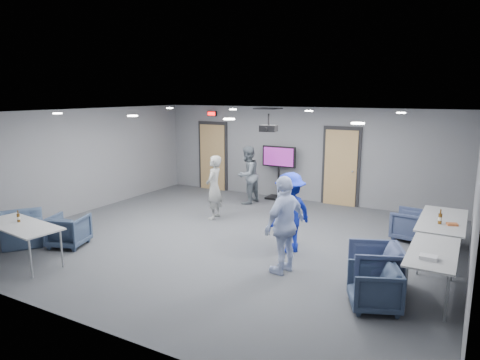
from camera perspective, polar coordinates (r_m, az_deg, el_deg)
The scene contains 29 objects.
floor at distance 9.31m, azimuth -1.07°, elevation -7.83°, with size 9.00×9.00×0.00m, color #37393F.
ceiling at distance 8.80m, azimuth -1.13°, elevation 9.01°, with size 9.00×9.00×0.00m, color silver.
wall_back at distance 12.53m, azimuth 8.12°, elevation 3.43°, with size 9.00×0.02×2.70m, color slate.
wall_front at distance 5.95m, azimuth -20.90°, elevation -6.19°, with size 9.00×0.02×2.70m, color slate.
wall_left at distance 11.84m, azimuth -20.32°, elevation 2.36°, with size 0.02×8.00×2.70m, color slate.
wall_right at distance 7.80m, azimuth 28.91°, elevation -2.79°, with size 0.02×8.00×2.70m, color slate.
door_left at distance 13.87m, azimuth -3.64°, elevation 3.12°, with size 1.06×0.17×2.24m.
door_right at distance 12.16m, azimuth 13.29°, elevation 1.65°, with size 1.06×0.17×2.24m.
exit_sign at distance 13.73m, azimuth -3.76°, elevation 8.82°, with size 0.32×0.08×0.16m.
hvac_diffuser at distance 11.51m, azimuth 3.78°, elevation 9.49°, with size 0.60×0.60×0.03m, color black.
downlights at distance 8.80m, azimuth -1.13°, elevation 8.91°, with size 6.18×3.78×0.02m.
person_a at distance 10.60m, azimuth -3.49°, elevation -0.99°, with size 0.58×0.38×1.59m, color gray.
person_b at distance 12.07m, azimuth 0.99°, elevation 0.68°, with size 0.79×0.62×1.64m, color slate.
person_c at distance 7.43m, azimuth 5.98°, elevation -5.96°, with size 1.01×0.42×1.72m, color silver.
person_d at distance 8.39m, azimuth 6.64°, elevation -4.38°, with size 1.03×0.59×1.60m, color #1829A2.
chair_right_a at distance 9.86m, azimuth 21.74°, elevation -5.58°, with size 0.69×0.71×0.65m, color #37415F.
chair_right_b at distance 7.26m, azimuth 17.60°, elevation -11.02°, with size 0.78×0.80×0.73m, color #3C4667.
chair_right_c at distance 6.67m, azimuth 17.44°, elevation -13.53°, with size 0.68×0.70×0.64m, color #334058.
chair_front_a at distance 9.47m, azimuth -21.92°, elevation -6.28°, with size 0.70×0.72×0.65m, color #334058.
chair_front_b at distance 10.02m, azimuth -27.28°, elevation -5.84°, with size 0.97×0.85×0.63m, color #3E506C.
table_right_a at distance 9.04m, azimuth 25.40°, elevation -5.00°, with size 0.81×1.96×0.73m.
table_right_b at distance 7.23m, azimuth 24.33°, elevation -8.96°, with size 0.69×1.66×0.73m.
table_front_left at distance 8.82m, azimuth -27.17°, elevation -5.58°, with size 1.82×0.93×0.73m.
bottle_front at distance 8.97m, azimuth -27.44°, elevation -4.49°, with size 0.06×0.06×0.22m.
bottle_right at distance 8.67m, azimuth 25.12°, elevation -4.66°, with size 0.07×0.07×0.28m.
snack_box at distance 8.69m, azimuth 26.45°, elevation -5.31°, with size 0.18×0.12×0.04m, color #BB5E2E.
wrapper at distance 6.83m, azimuth 23.84°, elevation -9.42°, with size 0.24×0.17×0.06m, color silver.
tv_stand at distance 12.59m, azimuth 5.18°, elevation 1.42°, with size 1.03×0.49×1.57m.
projector at distance 8.53m, azimuth 3.82°, elevation 6.92°, with size 0.36×0.34×0.35m.
Camera 1 is at (4.41, -7.60, 3.08)m, focal length 32.00 mm.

